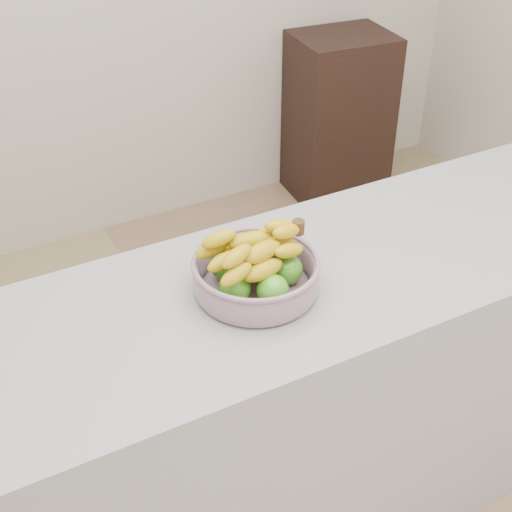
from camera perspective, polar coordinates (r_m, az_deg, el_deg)
The scene contains 3 objects.
counter at distance 2.04m, azimuth 2.82°, elevation -11.92°, with size 2.00×0.60×0.90m, color #94959C.
cabinet at distance 3.74m, azimuth 6.60°, elevation 10.96°, with size 0.47×0.38×0.85m, color black.
fruit_bowl at distance 1.66m, azimuth -0.02°, elevation -1.31°, with size 0.30×0.30×0.16m.
Camera 1 is at (-0.74, -1.02, 1.94)m, focal length 50.00 mm.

